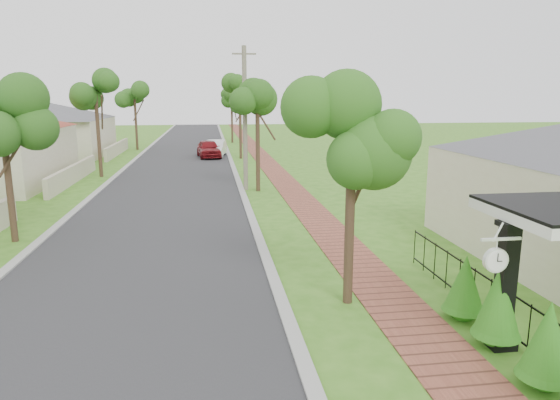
{
  "coord_description": "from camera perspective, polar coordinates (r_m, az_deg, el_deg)",
  "views": [
    {
      "loc": [
        -0.94,
        -9.24,
        4.77
      ],
      "look_at": [
        1.28,
        6.37,
        1.5
      ],
      "focal_mm": 32.0,
      "sensor_mm": 36.0,
      "label": 1
    }
  ],
  "objects": [
    {
      "name": "street_trees",
      "position": [
        36.13,
        -11.36,
        11.12
      ],
      "size": [
        10.7,
        37.65,
        5.89
      ],
      "color": "#382619",
      "rests_on": "ground"
    },
    {
      "name": "porch_post",
      "position": [
        10.55,
        24.27,
        -9.61
      ],
      "size": [
        0.48,
        0.48,
        2.52
      ],
      "color": "black",
      "rests_on": "ground"
    },
    {
      "name": "picket_fence",
      "position": [
        11.72,
        22.89,
        -10.45
      ],
      "size": [
        0.03,
        8.02,
        1.0
      ],
      "color": "black",
      "rests_on": "ground"
    },
    {
      "name": "station_clock",
      "position": [
        9.71,
        23.45,
        -6.16
      ],
      "size": [
        0.75,
        0.13,
        0.64
      ],
      "color": "white",
      "rests_on": "ground"
    },
    {
      "name": "ground",
      "position": [
        10.44,
        -2.11,
        -15.48
      ],
      "size": [
        160.0,
        160.0,
        0.0
      ],
      "primitive_type": "plane",
      "color": "#39731B",
      "rests_on": "ground"
    },
    {
      "name": "far_house_grey",
      "position": [
        45.52,
        -26.25,
        7.46
      ],
      "size": [
        15.56,
        15.56,
        4.6
      ],
      "color": "beige",
      "rests_on": "ground"
    },
    {
      "name": "kerb_left",
      "position": [
        30.17,
        -18.89,
        1.98
      ],
      "size": [
        0.3,
        120.0,
        0.1
      ],
      "primitive_type": "cube",
      "color": "#9E9E99",
      "rests_on": "ground"
    },
    {
      "name": "hedge_row",
      "position": [
        9.95,
        26.25,
        -12.72
      ],
      "size": [
        0.83,
        4.74,
        2.12
      ],
      "color": "#136213",
      "rests_on": "ground"
    },
    {
      "name": "kerb_right",
      "position": [
        29.67,
        -4.9,
        2.42
      ],
      "size": [
        0.3,
        120.0,
        0.1
      ],
      "primitive_type": "cube",
      "color": "#9E9E99",
      "rests_on": "ground"
    },
    {
      "name": "parked_car_red",
      "position": [
        40.39,
        -8.16,
        5.81
      ],
      "size": [
        2.14,
        4.27,
        1.4
      ],
      "primitive_type": "imported",
      "rotation": [
        0.0,
        0.0,
        0.12
      ],
      "color": "maroon",
      "rests_on": "ground"
    },
    {
      "name": "sidewalk",
      "position": [
        29.92,
        0.08,
        2.54
      ],
      "size": [
        1.5,
        120.0,
        0.03
      ],
      "primitive_type": "cube",
      "color": "#95513B",
      "rests_on": "ground"
    },
    {
      "name": "near_tree",
      "position": [
        11.23,
        8.23,
        6.73
      ],
      "size": [
        1.87,
        1.87,
        4.81
      ],
      "color": "#382619",
      "rests_on": "ground"
    },
    {
      "name": "road",
      "position": [
        29.7,
        -11.95,
        2.21
      ],
      "size": [
        7.0,
        120.0,
        0.02
      ],
      "primitive_type": "cube",
      "color": "#28282B",
      "rests_on": "ground"
    },
    {
      "name": "utility_pole",
      "position": [
        25.76,
        -4.03,
        9.28
      ],
      "size": [
        1.2,
        0.24,
        7.26
      ],
      "color": "gray",
      "rests_on": "ground"
    },
    {
      "name": "parked_car_white",
      "position": [
        41.12,
        -7.34,
        5.87
      ],
      "size": [
        1.93,
        4.14,
        1.31
      ],
      "primitive_type": "imported",
      "rotation": [
        0.0,
        0.0,
        -0.14
      ],
      "color": "white",
      "rests_on": "ground"
    }
  ]
}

